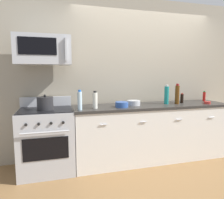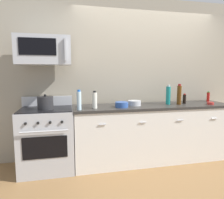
{
  "view_description": "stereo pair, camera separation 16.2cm",
  "coord_description": "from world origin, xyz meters",
  "px_view_note": "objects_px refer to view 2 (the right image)",
  "views": [
    {
      "loc": [
        -1.54,
        -3.05,
        1.43
      ],
      "look_at": [
        -0.7,
        -0.05,
        1.03
      ],
      "focal_mm": 33.06,
      "sensor_mm": 36.0,
      "label": 1
    },
    {
      "loc": [
        -1.38,
        -3.09,
        1.43
      ],
      "look_at": [
        -0.7,
        -0.05,
        1.03
      ],
      "focal_mm": 33.06,
      "sensor_mm": 36.0,
      "label": 2
    }
  ],
  "objects_px": {
    "bottle_sparkling_teal": "(168,95)",
    "stockpot": "(45,103)",
    "range_oven": "(47,139)",
    "bottle_soy_sauce_dark": "(184,99)",
    "bowl_red_small": "(211,103)",
    "bowl_steel_prep": "(134,103)",
    "bottle_hot_sauce_red": "(208,97)",
    "bottle_wine_amber": "(179,95)",
    "bottle_vinegar_white": "(95,100)",
    "bottle_water_clear": "(79,100)",
    "bowl_blue_mixing": "(122,104)",
    "microwave": "(44,51)"
  },
  "relations": [
    {
      "from": "bowl_red_small",
      "to": "bottle_wine_amber",
      "type": "bearing_deg",
      "value": 166.68
    },
    {
      "from": "bottle_hot_sauce_red",
      "to": "bottle_soy_sauce_dark",
      "type": "bearing_deg",
      "value": -169.32
    },
    {
      "from": "bottle_wine_amber",
      "to": "bowl_red_small",
      "type": "distance_m",
      "value": 0.54
    },
    {
      "from": "bottle_soy_sauce_dark",
      "to": "bottle_hot_sauce_red",
      "type": "distance_m",
      "value": 0.55
    },
    {
      "from": "bottle_water_clear",
      "to": "stockpot",
      "type": "xyz_separation_m",
      "value": [
        -0.47,
        0.15,
        -0.04
      ]
    },
    {
      "from": "bottle_sparkling_teal",
      "to": "bowl_steel_prep",
      "type": "xyz_separation_m",
      "value": [
        -0.59,
        -0.0,
        -0.11
      ]
    },
    {
      "from": "bottle_wine_amber",
      "to": "bottle_soy_sauce_dark",
      "type": "xyz_separation_m",
      "value": [
        0.15,
        0.08,
        -0.08
      ]
    },
    {
      "from": "bottle_sparkling_teal",
      "to": "stockpot",
      "type": "xyz_separation_m",
      "value": [
        -1.93,
        -0.06,
        -0.06
      ]
    },
    {
      "from": "bottle_vinegar_white",
      "to": "bottle_hot_sauce_red",
      "type": "bearing_deg",
      "value": 6.98
    },
    {
      "from": "range_oven",
      "to": "stockpot",
      "type": "relative_size",
      "value": 4.83
    },
    {
      "from": "range_oven",
      "to": "bottle_vinegar_white",
      "type": "height_order",
      "value": "bottle_vinegar_white"
    },
    {
      "from": "bowl_steel_prep",
      "to": "bowl_blue_mixing",
      "type": "height_order",
      "value": "bowl_blue_mixing"
    },
    {
      "from": "range_oven",
      "to": "bottle_vinegar_white",
      "type": "distance_m",
      "value": 0.91
    },
    {
      "from": "stockpot",
      "to": "bottle_wine_amber",
      "type": "bearing_deg",
      "value": 0.18
    },
    {
      "from": "range_oven",
      "to": "bowl_red_small",
      "type": "xyz_separation_m",
      "value": [
        2.61,
        -0.17,
        0.47
      ]
    },
    {
      "from": "bottle_hot_sauce_red",
      "to": "bowl_steel_prep",
      "type": "height_order",
      "value": "bottle_hot_sauce_red"
    },
    {
      "from": "bottle_vinegar_white",
      "to": "bowl_steel_prep",
      "type": "height_order",
      "value": "bottle_vinegar_white"
    },
    {
      "from": "bottle_vinegar_white",
      "to": "bottle_soy_sauce_dark",
      "type": "bearing_deg",
      "value": 5.69
    },
    {
      "from": "bottle_vinegar_white",
      "to": "bowl_red_small",
      "type": "bearing_deg",
      "value": -1.32
    },
    {
      "from": "bowl_blue_mixing",
      "to": "bowl_steel_prep",
      "type": "bearing_deg",
      "value": 26.51
    },
    {
      "from": "bottle_wine_amber",
      "to": "bowl_red_small",
      "type": "relative_size",
      "value": 3.18
    },
    {
      "from": "bottle_water_clear",
      "to": "bottle_vinegar_white",
      "type": "height_order",
      "value": "bottle_water_clear"
    },
    {
      "from": "bottle_sparkling_teal",
      "to": "bottle_wine_amber",
      "type": "bearing_deg",
      "value": -16.96
    },
    {
      "from": "range_oven",
      "to": "stockpot",
      "type": "bearing_deg",
      "value": -90.0
    },
    {
      "from": "bowl_steel_prep",
      "to": "stockpot",
      "type": "relative_size",
      "value": 0.94
    },
    {
      "from": "microwave",
      "to": "bottle_vinegar_white",
      "type": "distance_m",
      "value": 1.01
    },
    {
      "from": "bottle_vinegar_white",
      "to": "stockpot",
      "type": "bearing_deg",
      "value": 174.32
    },
    {
      "from": "bottle_hot_sauce_red",
      "to": "bottle_wine_amber",
      "type": "bearing_deg",
      "value": -165.27
    },
    {
      "from": "bottle_wine_amber",
      "to": "bowl_steel_prep",
      "type": "xyz_separation_m",
      "value": [
        -0.76,
        0.05,
        -0.12
      ]
    },
    {
      "from": "bottle_sparkling_teal",
      "to": "microwave",
      "type": "bearing_deg",
      "value": 178.81
    },
    {
      "from": "bottle_soy_sauce_dark",
      "to": "stockpot",
      "type": "relative_size",
      "value": 0.76
    },
    {
      "from": "bowl_steel_prep",
      "to": "bottle_water_clear",
      "type": "bearing_deg",
      "value": -166.84
    },
    {
      "from": "range_oven",
      "to": "bowl_red_small",
      "type": "height_order",
      "value": "range_oven"
    },
    {
      "from": "range_oven",
      "to": "bottle_soy_sauce_dark",
      "type": "xyz_separation_m",
      "value": [
        2.25,
        0.03,
        0.53
      ]
    },
    {
      "from": "bottle_soy_sauce_dark",
      "to": "bowl_red_small",
      "type": "xyz_separation_m",
      "value": [
        0.36,
        -0.2,
        -0.06
      ]
    },
    {
      "from": "microwave",
      "to": "bottle_sparkling_teal",
      "type": "height_order",
      "value": "microwave"
    },
    {
      "from": "bottle_hot_sauce_red",
      "to": "range_oven",
      "type": "bearing_deg",
      "value": -177.25
    },
    {
      "from": "bottle_hot_sauce_red",
      "to": "bottle_vinegar_white",
      "type": "bearing_deg",
      "value": -173.02
    },
    {
      "from": "bottle_wine_amber",
      "to": "bowl_red_small",
      "type": "height_order",
      "value": "bottle_wine_amber"
    },
    {
      "from": "bowl_steel_prep",
      "to": "bottle_soy_sauce_dark",
      "type": "bearing_deg",
      "value": 1.76
    },
    {
      "from": "bottle_sparkling_teal",
      "to": "bottle_water_clear",
      "type": "xyz_separation_m",
      "value": [
        -1.47,
        -0.21,
        -0.02
      ]
    },
    {
      "from": "stockpot",
      "to": "bowl_steel_prep",
      "type": "bearing_deg",
      "value": 2.45
    },
    {
      "from": "range_oven",
      "to": "bottle_soy_sauce_dark",
      "type": "bearing_deg",
      "value": 0.82
    },
    {
      "from": "bowl_red_small",
      "to": "bowl_steel_prep",
      "type": "xyz_separation_m",
      "value": [
        -1.26,
        0.17,
        0.02
      ]
    },
    {
      "from": "microwave",
      "to": "bottle_wine_amber",
      "type": "height_order",
      "value": "microwave"
    },
    {
      "from": "bottle_water_clear",
      "to": "stockpot",
      "type": "height_order",
      "value": "bottle_water_clear"
    },
    {
      "from": "bottle_sparkling_teal",
      "to": "stockpot",
      "type": "bearing_deg",
      "value": -178.28
    },
    {
      "from": "bottle_soy_sauce_dark",
      "to": "bottle_hot_sauce_red",
      "type": "bearing_deg",
      "value": 10.68
    },
    {
      "from": "bottle_sparkling_teal",
      "to": "bowl_steel_prep",
      "type": "height_order",
      "value": "bottle_sparkling_teal"
    },
    {
      "from": "bottle_water_clear",
      "to": "bowl_blue_mixing",
      "type": "relative_size",
      "value": 1.44
    }
  ]
}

